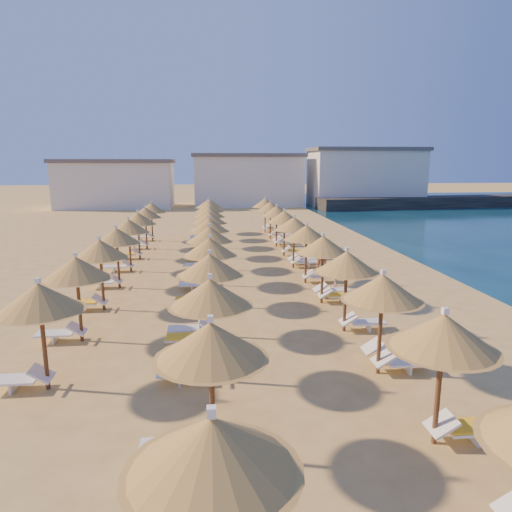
{
  "coord_description": "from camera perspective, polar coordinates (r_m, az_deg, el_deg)",
  "views": [
    {
      "loc": [
        -2.94,
        -19.34,
        6.16
      ],
      "look_at": [
        -0.56,
        4.0,
        1.3
      ],
      "focal_mm": 32.0,
      "sensor_mm": 36.0,
      "label": 1
    }
  ],
  "objects": [
    {
      "name": "beachgoer_b",
      "position": [
        26.13,
        8.02,
        0.09
      ],
      "size": [
        1.13,
        1.17,
        1.9
      ],
      "primitive_type": "imported",
      "rotation": [
        0.0,
        0.0,
        -0.94
      ],
      "color": "tan",
      "rests_on": "ground"
    },
    {
      "name": "parasol_row_inland",
      "position": [
        24.92,
        -16.29,
        2.97
      ],
      "size": [
        2.38,
        26.61,
        3.16
      ],
      "color": "brown",
      "rests_on": "ground"
    },
    {
      "name": "parasol_row_west",
      "position": [
        22.8,
        -5.84,
        2.6
      ],
      "size": [
        2.38,
        36.99,
        3.16
      ],
      "color": "brown",
      "rests_on": "ground"
    },
    {
      "name": "hotel_blocks",
      "position": [
        64.89,
        -0.33,
        9.53
      ],
      "size": [
        50.14,
        10.87,
        8.1
      ],
      "color": "white",
      "rests_on": "ground"
    },
    {
      "name": "beachgoer_c",
      "position": [
        25.7,
        8.37,
        -0.1
      ],
      "size": [
        1.06,
        1.17,
        1.91
      ],
      "primitive_type": "imported",
      "rotation": [
        0.0,
        0.0,
        -0.9
      ],
      "color": "tan",
      "rests_on": "ground"
    },
    {
      "name": "parasol_row_east",
      "position": [
        23.31,
        6.32,
        2.79
      ],
      "size": [
        2.38,
        36.99,
        3.16
      ],
      "color": "brown",
      "rests_on": "ground"
    },
    {
      "name": "beachgoer_a",
      "position": [
        23.17,
        9.84,
        -1.68
      ],
      "size": [
        0.48,
        0.68,
        1.74
      ],
      "primitive_type": "imported",
      "rotation": [
        0.0,
        0.0,
        -1.68
      ],
      "color": "tan",
      "rests_on": "ground"
    },
    {
      "name": "ground",
      "position": [
        20.51,
        2.7,
        -5.79
      ],
      "size": [
        220.0,
        220.0,
        0.0
      ],
      "primitive_type": "plane",
      "color": "#DAB060",
      "rests_on": "ground"
    },
    {
      "name": "loungers",
      "position": [
        23.52,
        -3.23,
        -2.64
      ],
      "size": [
        12.49,
        36.16,
        0.66
      ],
      "color": "white",
      "rests_on": "ground"
    },
    {
      "name": "jetty",
      "position": [
        66.62,
        20.33,
        6.32
      ],
      "size": [
        30.26,
        7.47,
        1.5
      ],
      "primitive_type": "cube",
      "rotation": [
        0.0,
        0.0,
        0.12
      ],
      "color": "black",
      "rests_on": "ground"
    }
  ]
}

